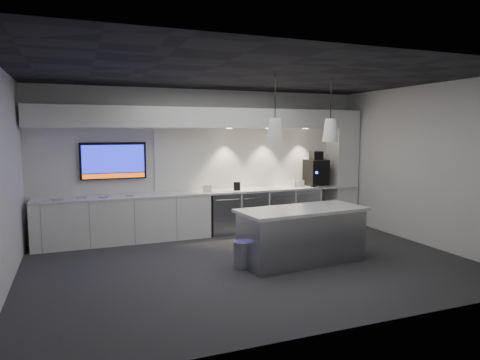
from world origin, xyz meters
name	(u,v)px	position (x,y,z in m)	size (l,w,h in m)	color
floor	(252,264)	(0.00, 0.00, 0.00)	(7.00, 7.00, 0.00)	#303033
ceiling	(252,75)	(0.00, 0.00, 3.00)	(7.00, 7.00, 0.00)	black
wall_back	(206,161)	(0.00, 2.50, 1.50)	(7.00, 7.00, 0.00)	white
wall_front	(345,192)	(0.00, -2.50, 1.50)	(7.00, 7.00, 0.00)	white
wall_left	(1,181)	(-3.50, 0.00, 1.50)	(7.00, 7.00, 0.00)	white
wall_right	(424,165)	(3.50, 0.00, 1.50)	(7.00, 7.00, 0.00)	white
back_counter	(211,192)	(0.00, 2.17, 0.88)	(6.80, 0.65, 0.04)	white
left_base_cabinets	(125,220)	(-1.75, 2.17, 0.43)	(3.30, 0.63, 0.86)	white
fridge_unit_a	(223,213)	(0.25, 2.17, 0.42)	(0.60, 0.61, 0.85)	gray
fridge_unit_b	(250,211)	(0.88, 2.17, 0.42)	(0.60, 0.61, 0.85)	gray
fridge_unit_c	(277,209)	(1.51, 2.17, 0.42)	(0.60, 0.61, 0.85)	gray
fridge_unit_d	(302,207)	(2.14, 2.17, 0.42)	(0.60, 0.61, 0.85)	gray
backsplash	(258,158)	(1.20, 2.48, 1.55)	(4.60, 0.03, 1.30)	white
soffit	(210,118)	(0.00, 2.20, 2.40)	(6.90, 0.60, 0.40)	white
column	(342,167)	(3.20, 2.20, 1.30)	(0.55, 0.55, 2.60)	white
wall_tv	(113,161)	(-1.90, 2.45, 1.56)	(1.25, 0.07, 0.72)	black
island	(302,235)	(0.80, -0.20, 0.45)	(2.17, 1.08, 0.89)	gray
bin	(243,255)	(-0.21, -0.15, 0.21)	(0.30, 0.30, 0.43)	gray
coffee_machine	(316,172)	(2.51, 2.20, 1.22)	(0.43, 0.61, 0.78)	black
sign_black	(237,186)	(0.54, 2.08, 0.99)	(0.14, 0.02, 0.18)	black
sign_white	(207,189)	(-0.12, 2.07, 0.97)	(0.18, 0.02, 0.14)	white
cup_cluster	(298,184)	(2.02, 2.16, 0.97)	(0.28, 0.18, 0.15)	silver
tray_a	(58,199)	(-2.92, 2.10, 0.91)	(0.16, 0.16, 0.03)	#AAAAAA
tray_b	(82,197)	(-2.51, 2.16, 0.91)	(0.16, 0.16, 0.03)	#AAAAAA
tray_c	(104,197)	(-2.12, 2.11, 0.91)	(0.16, 0.16, 0.03)	#AAAAAA
tray_d	(131,195)	(-1.62, 2.14, 0.91)	(0.16, 0.16, 0.03)	#AAAAAA
pendant_left	(275,130)	(0.30, -0.20, 2.15)	(0.26, 0.26, 1.07)	white
pendant_right	(330,130)	(1.30, -0.20, 2.15)	(0.26, 0.26, 1.07)	white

